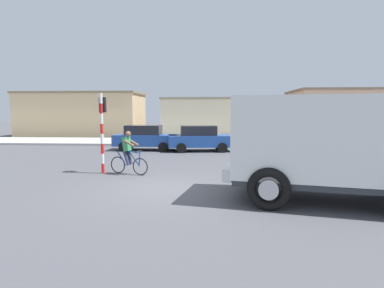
% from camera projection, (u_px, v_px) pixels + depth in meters
% --- Properties ---
extents(ground_plane, '(120.00, 120.00, 0.00)m').
position_uv_depth(ground_plane, '(165.00, 189.00, 10.08)').
color(ground_plane, '#4C4C51').
extents(sidewalk_far, '(80.00, 5.00, 0.16)m').
position_uv_depth(sidewalk_far, '(193.00, 142.00, 24.59)').
color(sidewalk_far, '#ADADA8').
rests_on(sidewalk_far, ground).
extents(truck_foreground, '(5.80, 3.62, 2.90)m').
position_uv_depth(truck_foreground, '(330.00, 142.00, 8.54)').
color(truck_foreground, white).
rests_on(truck_foreground, ground).
extents(cyclist, '(1.65, 0.70, 1.72)m').
position_uv_depth(cyclist, '(128.00, 153.00, 12.35)').
color(cyclist, black).
rests_on(cyclist, ground).
extents(traffic_light_pole, '(0.24, 0.43, 3.20)m').
position_uv_depth(traffic_light_pole, '(102.00, 122.00, 12.46)').
color(traffic_light_pole, red).
rests_on(traffic_light_pole, ground).
extents(car_red_near, '(4.00, 1.89, 1.60)m').
position_uv_depth(car_red_near, '(145.00, 137.00, 20.02)').
color(car_red_near, '#234C9E').
rests_on(car_red_near, ground).
extents(car_white_mid, '(4.19, 2.27, 1.60)m').
position_uv_depth(car_white_mid, '(200.00, 138.00, 19.53)').
color(car_white_mid, '#234C9E').
rests_on(car_white_mid, ground).
extents(pedestrian_near_kerb, '(0.34, 0.22, 1.62)m').
position_uv_depth(pedestrian_near_kerb, '(253.00, 139.00, 18.54)').
color(pedestrian_near_kerb, '#2D334C').
rests_on(pedestrian_near_kerb, ground).
extents(building_corner_left, '(11.87, 5.69, 4.35)m').
position_uv_depth(building_corner_left, '(83.00, 114.00, 31.66)').
color(building_corner_left, '#D1B284').
rests_on(building_corner_left, ground).
extents(building_mid_block, '(10.30, 6.15, 3.73)m').
position_uv_depth(building_mid_block, '(217.00, 117.00, 30.63)').
color(building_mid_block, beige).
rests_on(building_mid_block, ground).
extents(building_corner_right, '(11.19, 7.01, 4.48)m').
position_uv_depth(building_corner_right, '(352.00, 114.00, 29.60)').
color(building_corner_right, tan).
rests_on(building_corner_right, ground).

